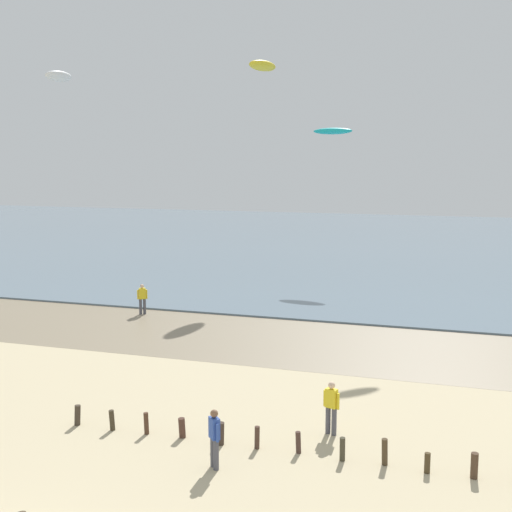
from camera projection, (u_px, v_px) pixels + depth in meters
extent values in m
cube|color=#84755B|center=(250.00, 338.00, 32.30)|extent=(120.00, 8.39, 0.01)
cube|color=slate|center=(367.00, 242.00, 69.28)|extent=(160.00, 70.00, 0.10)
cylinder|color=#3D3328|center=(78.00, 415.00, 21.74)|extent=(0.22, 0.21, 0.67)
cylinder|color=#3C3424|center=(112.00, 420.00, 21.32)|extent=(0.19, 0.18, 0.67)
cylinder|color=#4A3122|center=(146.00, 423.00, 21.02)|extent=(0.18, 0.16, 0.70)
cylinder|color=#4A3026|center=(182.00, 428.00, 20.75)|extent=(0.23, 0.23, 0.64)
cylinder|color=#3D3028|center=(221.00, 434.00, 20.23)|extent=(0.24, 0.22, 0.71)
cylinder|color=#463127|center=(257.00, 438.00, 19.95)|extent=(0.16, 0.16, 0.69)
cylinder|color=#453129|center=(298.00, 442.00, 19.65)|extent=(0.18, 0.17, 0.66)
cylinder|color=#403C2C|center=(342.00, 449.00, 19.15)|extent=(0.16, 0.18, 0.70)
cylinder|color=#473825|center=(385.00, 452.00, 18.87)|extent=(0.18, 0.20, 0.79)
cylinder|color=#483923|center=(427.00, 463.00, 18.43)|extent=(0.17, 0.19, 0.57)
cylinder|color=#4B3727|center=(474.00, 466.00, 18.09)|extent=(0.20, 0.22, 0.73)
cylinder|color=#4C4C56|center=(216.00, 455.00, 18.58)|extent=(0.16, 0.16, 0.88)
cylinder|color=#4C4C56|center=(213.00, 452.00, 18.78)|extent=(0.16, 0.16, 0.88)
cube|color=#2D4CA5|center=(214.00, 428.00, 18.57)|extent=(0.41, 0.41, 0.60)
sphere|color=brown|center=(214.00, 414.00, 18.51)|extent=(0.22, 0.22, 0.22)
cylinder|color=#2D4CA5|center=(218.00, 433.00, 18.36)|extent=(0.09, 0.09, 0.52)
cylinder|color=#2D4CA5|center=(211.00, 427.00, 18.79)|extent=(0.09, 0.09, 0.52)
cylinder|color=#4C4C56|center=(334.00, 422.00, 20.93)|extent=(0.16, 0.16, 0.88)
cylinder|color=#4C4C56|center=(328.00, 420.00, 21.06)|extent=(0.16, 0.16, 0.88)
cube|color=yellow|center=(331.00, 398.00, 20.89)|extent=(0.41, 0.33, 0.60)
sphere|color=beige|center=(332.00, 385.00, 20.83)|extent=(0.22, 0.22, 0.22)
cylinder|color=yellow|center=(338.00, 401.00, 20.75)|extent=(0.09, 0.09, 0.52)
cylinder|color=yellow|center=(325.00, 398.00, 21.04)|extent=(0.09, 0.09, 0.52)
cylinder|color=#4C4C56|center=(141.00, 307.00, 37.22)|extent=(0.16, 0.16, 0.88)
cylinder|color=#4C4C56|center=(145.00, 306.00, 37.28)|extent=(0.16, 0.16, 0.88)
cube|color=yellow|center=(142.00, 293.00, 37.14)|extent=(0.42, 0.38, 0.60)
sphere|color=beige|center=(142.00, 286.00, 37.08)|extent=(0.22, 0.22, 0.22)
cylinder|color=yellow|center=(138.00, 295.00, 37.08)|extent=(0.09, 0.09, 0.52)
cylinder|color=yellow|center=(147.00, 294.00, 37.21)|extent=(0.09, 0.09, 0.52)
ellipsoid|color=white|center=(59.00, 76.00, 42.10)|extent=(1.28, 3.01, 0.85)
ellipsoid|color=yellow|center=(263.00, 66.00, 46.04)|extent=(1.79, 3.67, 0.86)
ellipsoid|color=#19B2B7|center=(333.00, 131.00, 48.49)|extent=(3.05, 1.37, 0.54)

